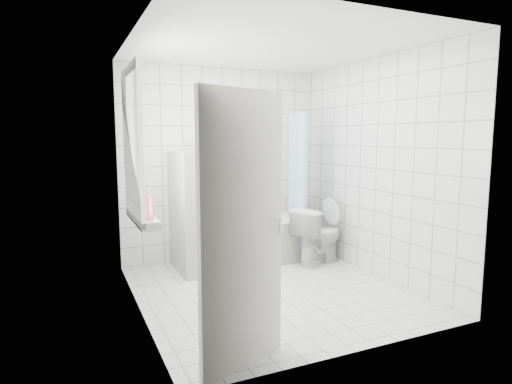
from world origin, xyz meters
name	(u,v)px	position (x,y,z in m)	size (l,w,h in m)	color
ground	(271,290)	(0.00, 0.00, 0.00)	(3.00, 3.00, 0.00)	white
ceiling	(272,46)	(0.00, 0.00, 2.60)	(3.00, 3.00, 0.00)	white
wall_back	(223,164)	(0.00, 1.50, 1.30)	(2.80, 0.02, 2.60)	white
wall_front	(361,187)	(0.00, -1.50, 1.30)	(2.80, 0.02, 2.60)	white
wall_left	(136,177)	(-1.40, 0.00, 1.30)	(0.02, 3.00, 2.60)	white
wall_right	(376,168)	(1.40, 0.00, 1.30)	(0.02, 3.00, 2.60)	white
window_left	(135,144)	(-1.35, 0.30, 1.60)	(0.01, 0.90, 1.40)	white
window_back	(231,117)	(0.10, 1.46, 1.95)	(0.50, 0.01, 0.50)	white
window_sill	(142,218)	(-1.31, 0.30, 0.86)	(0.18, 1.02, 0.08)	white
door	(243,233)	(-0.88, -1.33, 1.00)	(0.04, 0.80, 2.00)	silver
bathtub	(244,241)	(0.16, 1.12, 0.29)	(1.58, 0.77, 0.58)	white
partition_wall	(182,212)	(-0.70, 1.07, 0.75)	(0.15, 0.85, 1.50)	white
tiled_ledge	(298,231)	(1.14, 1.38, 0.28)	(0.40, 0.24, 0.55)	white
toilet	(319,235)	(1.03, 0.65, 0.38)	(0.43, 0.75, 0.76)	silver
curtain_rod	(294,113)	(0.89, 1.10, 2.00)	(0.02, 0.02, 0.80)	silver
shower_curtain	(298,180)	(0.89, 0.97, 1.10)	(0.14, 0.48, 1.78)	#4D93E1
tub_faucet	(242,196)	(0.26, 1.46, 0.85)	(0.18, 0.06, 0.06)	silver
sill_bottles	(144,202)	(-1.30, 0.24, 1.03)	(0.15, 0.69, 0.29)	#FD6286
ledge_bottles	(298,206)	(1.11, 1.34, 0.66)	(0.16, 0.18, 0.24)	yellow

